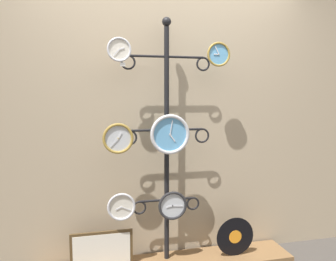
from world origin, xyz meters
TOP-DOWN VIEW (x-y plane):
  - shop_wall at (0.00, 0.57)m, footprint 4.40×0.04m
  - display_stand at (-0.00, 0.41)m, footprint 0.76×0.39m
  - clock_top_left at (-0.39, 0.32)m, footprint 0.19×0.04m
  - clock_top_right at (0.42, 0.33)m, footprint 0.20×0.04m
  - clock_middle_left at (-0.41, 0.33)m, footprint 0.24×0.04m
  - clock_middle_center at (-0.00, 0.29)m, footprint 0.33×0.04m
  - clock_bottom_left at (-0.39, 0.33)m, footprint 0.23×0.04m
  - clock_bottom_center at (0.03, 0.31)m, footprint 0.24×0.04m
  - vinyl_record at (0.60, 0.32)m, footprint 0.35×0.01m
  - picture_frame at (-0.56, 0.37)m, footprint 0.51×0.02m
  - price_tag_upper at (-0.37, 0.32)m, footprint 0.04×0.00m

SIDE VIEW (x-z plane):
  - picture_frame at x=-0.56m, z-range 0.06..0.37m
  - vinyl_record at x=0.60m, z-range 0.06..0.41m
  - clock_bottom_center at x=0.03m, z-range 0.44..0.69m
  - clock_bottom_left at x=-0.39m, z-range 0.47..0.70m
  - display_stand at x=0.00m, z-range -0.28..1.82m
  - clock_middle_left at x=-0.41m, z-range 1.02..1.26m
  - clock_middle_center at x=0.00m, z-range 1.00..1.33m
  - shop_wall at x=0.00m, z-range 0.00..2.80m
  - price_tag_upper at x=-0.37m, z-range 1.70..1.73m
  - clock_top_right at x=0.42m, z-range 1.71..1.91m
  - clock_top_left at x=-0.39m, z-range 1.73..1.92m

